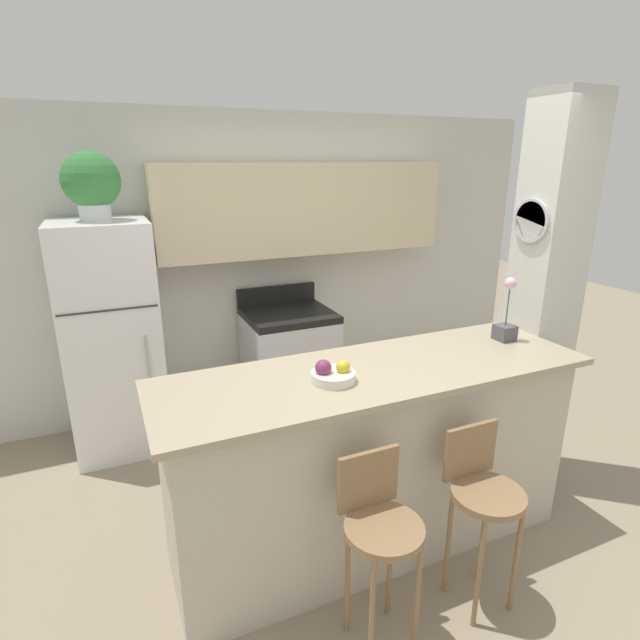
{
  "coord_description": "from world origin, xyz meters",
  "views": [
    {
      "loc": [
        -1.26,
        -2.1,
        2.15
      ],
      "look_at": [
        0.0,
        0.74,
        1.15
      ],
      "focal_mm": 28.0,
      "sensor_mm": 36.0,
      "label": 1
    }
  ],
  "objects_px": {
    "bar_stool_right": "(482,494)",
    "potted_plant_on_fridge": "(91,183)",
    "refrigerator": "(112,339)",
    "bar_stool_left": "(379,527)",
    "orchid_vase": "(506,321)",
    "fruit_bowl": "(333,374)",
    "stove_range": "(289,360)"
  },
  "relations": [
    {
      "from": "orchid_vase",
      "to": "potted_plant_on_fridge",
      "type": "bearing_deg",
      "value": 142.8
    },
    {
      "from": "refrigerator",
      "to": "bar_stool_right",
      "type": "bearing_deg",
      "value": -56.1
    },
    {
      "from": "bar_stool_left",
      "to": "potted_plant_on_fridge",
      "type": "bearing_deg",
      "value": 112.91
    },
    {
      "from": "bar_stool_right",
      "to": "potted_plant_on_fridge",
      "type": "height_order",
      "value": "potted_plant_on_fridge"
    },
    {
      "from": "refrigerator",
      "to": "bar_stool_right",
      "type": "distance_m",
      "value": 2.78
    },
    {
      "from": "stove_range",
      "to": "bar_stool_left",
      "type": "height_order",
      "value": "stove_range"
    },
    {
      "from": "refrigerator",
      "to": "bar_stool_left",
      "type": "xyz_separation_m",
      "value": [
        0.97,
        -2.3,
        -0.26
      ]
    },
    {
      "from": "stove_range",
      "to": "bar_stool_right",
      "type": "height_order",
      "value": "stove_range"
    },
    {
      "from": "refrigerator",
      "to": "bar_stool_left",
      "type": "relative_size",
      "value": 1.88
    },
    {
      "from": "potted_plant_on_fridge",
      "to": "refrigerator",
      "type": "bearing_deg",
      "value": -63.41
    },
    {
      "from": "bar_stool_left",
      "to": "potted_plant_on_fridge",
      "type": "distance_m",
      "value": 2.85
    },
    {
      "from": "refrigerator",
      "to": "orchid_vase",
      "type": "xyz_separation_m",
      "value": [
        2.2,
        -1.67,
        0.35
      ]
    },
    {
      "from": "bar_stool_right",
      "to": "fruit_bowl",
      "type": "xyz_separation_m",
      "value": [
        -0.57,
        0.5,
        0.53
      ]
    },
    {
      "from": "bar_stool_right",
      "to": "orchid_vase",
      "type": "distance_m",
      "value": 1.09
    },
    {
      "from": "bar_stool_left",
      "to": "fruit_bowl",
      "type": "distance_m",
      "value": 0.73
    },
    {
      "from": "bar_stool_right",
      "to": "potted_plant_on_fridge",
      "type": "xyz_separation_m",
      "value": [
        -1.54,
        2.3,
        1.39
      ]
    },
    {
      "from": "orchid_vase",
      "to": "stove_range",
      "type": "bearing_deg",
      "value": 114.88
    },
    {
      "from": "fruit_bowl",
      "to": "refrigerator",
      "type": "bearing_deg",
      "value": 118.59
    },
    {
      "from": "fruit_bowl",
      "to": "orchid_vase",
      "type": "bearing_deg",
      "value": 5.78
    },
    {
      "from": "potted_plant_on_fridge",
      "to": "orchid_vase",
      "type": "xyz_separation_m",
      "value": [
        2.2,
        -1.67,
        -0.78
      ]
    },
    {
      "from": "bar_stool_right",
      "to": "fruit_bowl",
      "type": "height_order",
      "value": "fruit_bowl"
    },
    {
      "from": "refrigerator",
      "to": "fruit_bowl",
      "type": "distance_m",
      "value": 2.06
    },
    {
      "from": "bar_stool_left",
      "to": "fruit_bowl",
      "type": "height_order",
      "value": "fruit_bowl"
    },
    {
      "from": "refrigerator",
      "to": "stove_range",
      "type": "height_order",
      "value": "refrigerator"
    },
    {
      "from": "stove_range",
      "to": "bar_stool_left",
      "type": "distance_m",
      "value": 2.36
    },
    {
      "from": "stove_range",
      "to": "fruit_bowl",
      "type": "bearing_deg",
      "value": -103.59
    },
    {
      "from": "orchid_vase",
      "to": "fruit_bowl",
      "type": "height_order",
      "value": "orchid_vase"
    },
    {
      "from": "stove_range",
      "to": "orchid_vase",
      "type": "bearing_deg",
      "value": -65.12
    },
    {
      "from": "refrigerator",
      "to": "orchid_vase",
      "type": "distance_m",
      "value": 2.78
    },
    {
      "from": "bar_stool_left",
      "to": "orchid_vase",
      "type": "height_order",
      "value": "orchid_vase"
    },
    {
      "from": "stove_range",
      "to": "bar_stool_left",
      "type": "bearing_deg",
      "value": -100.86
    },
    {
      "from": "bar_stool_left",
      "to": "fruit_bowl",
      "type": "xyz_separation_m",
      "value": [
        0.01,
        0.5,
        0.53
      ]
    }
  ]
}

